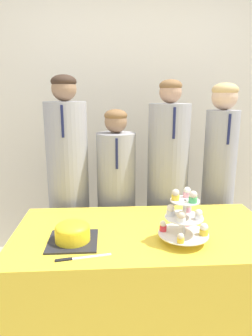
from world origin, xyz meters
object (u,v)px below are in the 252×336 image
student_3 (218,187)px  round_cake (73,232)px  student_2 (167,191)px  cake_knife (74,259)px  cupcake_stand (184,217)px  student_1 (116,204)px  student_0 (69,191)px

student_3 → round_cake: bearing=-145.6°
student_2 → round_cake: bearing=-132.0°
student_2 → cake_knife: bearing=-125.0°
cupcake_stand → student_2: bearing=85.4°
round_cake → cupcake_stand: size_ratio=0.88×
student_1 → student_0: bearing=180.0°
cake_knife → student_0: student_0 is taller
round_cake → student_0: bearing=98.5°
cake_knife → student_0: (-0.13, 0.91, 0.05)m
cupcake_stand → student_1: size_ratio=0.21×
cupcake_stand → student_0: bearing=132.9°
cupcake_stand → student_0: (-0.71, 0.76, -0.09)m
cupcake_stand → student_1: bearing=114.0°
cupcake_stand → student_2: student_2 is taller
student_0 → student_3: bearing=-0.0°
cake_knife → cupcake_stand: cupcake_stand is taller
round_cake → cake_knife: round_cake is taller
cake_knife → round_cake: bearing=87.6°
round_cake → cake_knife: bearing=-82.3°
round_cake → cake_knife: 0.19m
cake_knife → student_3: (1.05, 0.91, 0.06)m
student_0 → student_1: 0.39m
round_cake → cupcake_stand: (0.60, -0.03, 0.08)m
round_cake → student_3: size_ratio=0.17×
cake_knife → student_1: size_ratio=0.20×
student_1 → student_3: bearing=0.0°
cake_knife → student_1: (0.24, 0.91, -0.07)m
student_2 → student_3: 0.41m
student_1 → student_2: (0.40, 0.00, 0.10)m
student_3 → student_0: bearing=180.0°
round_cake → student_2: (0.66, 0.73, -0.02)m
student_1 → round_cake: bearing=-109.5°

